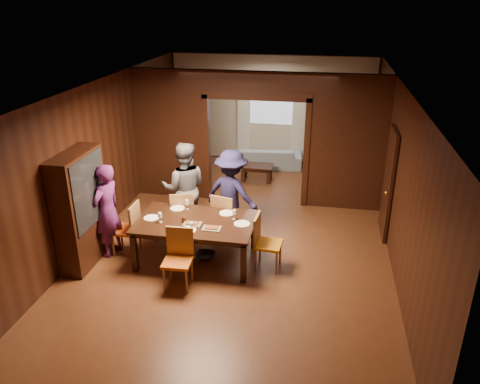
% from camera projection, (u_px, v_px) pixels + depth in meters
% --- Properties ---
extents(floor, '(9.00, 9.00, 0.00)m').
position_uv_depth(floor, '(243.00, 233.00, 9.24)').
color(floor, '#583118').
rests_on(floor, ground).
extents(ceiling, '(5.50, 9.00, 0.02)m').
position_uv_depth(ceiling, '(243.00, 85.00, 8.10)').
color(ceiling, silver).
rests_on(ceiling, room_walls).
extents(room_walls, '(5.52, 9.01, 2.90)m').
position_uv_depth(room_walls, '(258.00, 133.00, 10.35)').
color(room_walls, black).
rests_on(room_walls, floor).
extents(person_purple, '(0.55, 0.71, 1.71)m').
position_uv_depth(person_purple, '(107.00, 211.00, 8.19)').
color(person_purple, '#612264').
rests_on(person_purple, floor).
extents(person_grey, '(1.01, 0.86, 1.83)m').
position_uv_depth(person_grey, '(184.00, 188.00, 8.97)').
color(person_grey, '#57585E').
rests_on(person_grey, floor).
extents(person_navy, '(1.26, 0.98, 1.71)m').
position_uv_depth(person_navy, '(232.00, 193.00, 8.89)').
color(person_navy, '#1B193E').
rests_on(person_navy, floor).
extents(sofa, '(1.93, 0.94, 0.54)m').
position_uv_depth(sofa, '(266.00, 157.00, 12.62)').
color(sofa, '#97B2C6').
rests_on(sofa, floor).
extents(serving_bowl, '(0.35, 0.35, 0.09)m').
position_uv_depth(serving_bowl, '(204.00, 218.00, 8.06)').
color(serving_bowl, black).
rests_on(serving_bowl, dining_table).
extents(dining_table, '(2.03, 1.26, 0.76)m').
position_uv_depth(dining_table, '(197.00, 240.00, 8.19)').
color(dining_table, black).
rests_on(dining_table, floor).
extents(coffee_table, '(0.80, 0.50, 0.40)m').
position_uv_depth(coffee_table, '(257.00, 173.00, 11.75)').
color(coffee_table, black).
rests_on(coffee_table, floor).
extents(chair_left, '(0.44, 0.44, 0.97)m').
position_uv_depth(chair_left, '(125.00, 228.00, 8.38)').
color(chair_left, '#D04A13').
rests_on(chair_left, floor).
extents(chair_right, '(0.47, 0.47, 0.97)m').
position_uv_depth(chair_right, '(268.00, 243.00, 7.90)').
color(chair_right, orange).
rests_on(chair_right, floor).
extents(chair_far_l, '(0.54, 0.54, 0.97)m').
position_uv_depth(chair_far_l, '(183.00, 213.00, 8.94)').
color(chair_far_l, '#CC5513').
rests_on(chair_far_l, floor).
extents(chair_far_r, '(0.53, 0.53, 0.97)m').
position_uv_depth(chair_far_r, '(227.00, 217.00, 8.82)').
color(chair_far_r, orange).
rests_on(chair_far_r, floor).
extents(chair_near, '(0.46, 0.46, 0.97)m').
position_uv_depth(chair_near, '(177.00, 260.00, 7.38)').
color(chair_near, '#C25812').
rests_on(chair_near, floor).
extents(hutch, '(0.40, 1.20, 2.00)m').
position_uv_depth(hutch, '(81.00, 209.00, 7.91)').
color(hutch, black).
rests_on(hutch, floor).
extents(door_right, '(0.06, 0.90, 2.10)m').
position_uv_depth(door_right, '(388.00, 184.00, 8.84)').
color(door_right, black).
rests_on(door_right, floor).
extents(window_far, '(1.20, 0.03, 1.30)m').
position_uv_depth(window_far, '(272.00, 100.00, 12.59)').
color(window_far, silver).
rests_on(window_far, back_wall).
extents(curtain_left, '(0.35, 0.06, 2.40)m').
position_uv_depth(curtain_left, '(244.00, 116.00, 12.85)').
color(curtain_left, white).
rests_on(curtain_left, back_wall).
extents(curtain_right, '(0.35, 0.06, 2.40)m').
position_uv_depth(curtain_right, '(299.00, 118.00, 12.60)').
color(curtain_right, white).
rests_on(curtain_right, back_wall).
extents(plate_left, '(0.27, 0.27, 0.01)m').
position_uv_depth(plate_left, '(152.00, 218.00, 8.13)').
color(plate_left, white).
rests_on(plate_left, dining_table).
extents(plate_far_l, '(0.27, 0.27, 0.01)m').
position_uv_depth(plate_far_l, '(177.00, 208.00, 8.49)').
color(plate_far_l, white).
rests_on(plate_far_l, dining_table).
extents(plate_far_r, '(0.27, 0.27, 0.01)m').
position_uv_depth(plate_far_r, '(227.00, 213.00, 8.31)').
color(plate_far_r, white).
rests_on(plate_far_r, dining_table).
extents(plate_right, '(0.27, 0.27, 0.01)m').
position_uv_depth(plate_right, '(242.00, 224.00, 7.93)').
color(plate_right, white).
rests_on(plate_right, dining_table).
extents(plate_near, '(0.27, 0.27, 0.01)m').
position_uv_depth(plate_near, '(188.00, 230.00, 7.71)').
color(plate_near, white).
rests_on(plate_near, dining_table).
extents(platter_a, '(0.30, 0.20, 0.04)m').
position_uv_depth(platter_a, '(192.00, 223.00, 7.91)').
color(platter_a, gray).
rests_on(platter_a, dining_table).
extents(platter_b, '(0.30, 0.20, 0.04)m').
position_uv_depth(platter_b, '(212.00, 228.00, 7.76)').
color(platter_b, gray).
rests_on(platter_b, dining_table).
extents(wineglass_left, '(0.08, 0.08, 0.18)m').
position_uv_depth(wineglass_left, '(160.00, 218.00, 7.96)').
color(wineglass_left, silver).
rests_on(wineglass_left, dining_table).
extents(wineglass_far, '(0.08, 0.08, 0.18)m').
position_uv_depth(wineglass_far, '(187.00, 205.00, 8.44)').
color(wineglass_far, silver).
rests_on(wineglass_far, dining_table).
extents(wineglass_right, '(0.08, 0.08, 0.18)m').
position_uv_depth(wineglass_right, '(234.00, 215.00, 8.06)').
color(wineglass_right, silver).
rests_on(wineglass_right, dining_table).
extents(tumbler, '(0.07, 0.07, 0.14)m').
position_uv_depth(tumbler, '(192.00, 226.00, 7.70)').
color(tumbler, white).
rests_on(tumbler, dining_table).
extents(condiment_jar, '(0.08, 0.08, 0.11)m').
position_uv_depth(condiment_jar, '(184.00, 219.00, 7.99)').
color(condiment_jar, '#502212').
rests_on(condiment_jar, dining_table).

